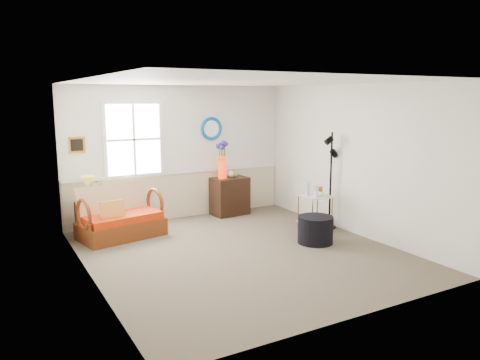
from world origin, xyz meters
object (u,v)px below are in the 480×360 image
loveseat (121,212)px  floor_lamp (331,181)px  cabinet (230,196)px  ottoman (315,230)px  side_table (315,213)px  lamp_stand (87,218)px

loveseat → floor_lamp: floor_lamp is taller
cabinet → floor_lamp: bearing=-61.7°
loveseat → cabinet: size_ratio=1.78×
ottoman → cabinet: bearing=98.1°
cabinet → side_table: 1.94m
cabinet → floor_lamp: (1.13, -1.77, 0.50)m
loveseat → lamp_stand: (-0.47, 0.47, -0.16)m
loveseat → lamp_stand: loveseat is taller
loveseat → cabinet: bearing=0.0°
loveseat → ottoman: 3.30m
loveseat → side_table: size_ratio=2.14×
lamp_stand → loveseat: bearing=-45.0°
side_table → floor_lamp: floor_lamp is taller
lamp_stand → side_table: side_table is taller
side_table → floor_lamp: 0.65m
loveseat → cabinet: loveseat is taller
side_table → floor_lamp: size_ratio=0.36×
floor_lamp → ottoman: (-0.79, -0.60, -0.66)m
lamp_stand → ottoman: 3.95m
floor_lamp → ottoman: floor_lamp is taller
lamp_stand → floor_lamp: bearing=-23.8°
ottoman → lamp_stand: bearing=143.5°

